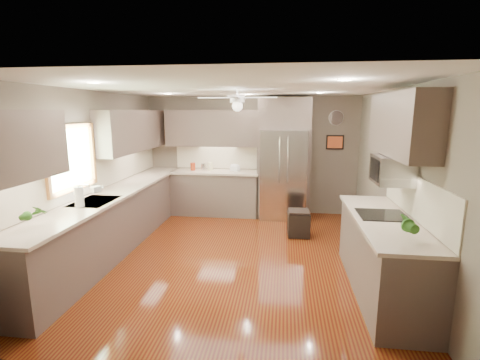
% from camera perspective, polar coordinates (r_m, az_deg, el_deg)
% --- Properties ---
extents(floor, '(5.00, 5.00, 0.00)m').
position_cam_1_polar(floor, '(5.45, -0.83, -12.40)').
color(floor, '#491109').
rests_on(floor, ground).
extents(ceiling, '(5.00, 5.00, 0.00)m').
position_cam_1_polar(ceiling, '(5.00, -0.91, 14.86)').
color(ceiling, white).
rests_on(ceiling, ground).
extents(wall_back, '(4.50, 0.00, 4.50)m').
position_cam_1_polar(wall_back, '(7.53, 1.84, 4.10)').
color(wall_back, '#63584C').
rests_on(wall_back, ground).
extents(wall_front, '(4.50, 0.00, 4.50)m').
position_cam_1_polar(wall_front, '(2.71, -8.50, -9.07)').
color(wall_front, '#63584C').
rests_on(wall_front, ground).
extents(wall_left, '(0.00, 5.00, 5.00)m').
position_cam_1_polar(wall_left, '(5.83, -23.31, 1.10)').
color(wall_left, '#63584C').
rests_on(wall_left, ground).
extents(wall_right, '(0.00, 5.00, 5.00)m').
position_cam_1_polar(wall_right, '(5.26, 24.20, 0.00)').
color(wall_right, '#63584C').
rests_on(wall_right, ground).
extents(canister_a, '(0.10, 0.10, 0.17)m').
position_cam_1_polar(canister_a, '(7.49, -7.75, 2.19)').
color(canister_a, '#982B10').
rests_on(canister_a, back_run).
extents(canister_b, '(0.11, 0.11, 0.16)m').
position_cam_1_polar(canister_b, '(7.48, -6.01, 2.13)').
color(canister_b, silver).
rests_on(canister_b, back_run).
extents(canister_c, '(0.13, 0.13, 0.18)m').
position_cam_1_polar(canister_c, '(7.43, -4.92, 2.25)').
color(canister_c, beige).
rests_on(canister_c, back_run).
extents(soap_bottle, '(0.12, 0.12, 0.20)m').
position_cam_1_polar(soap_bottle, '(5.63, -22.48, -1.36)').
color(soap_bottle, white).
rests_on(soap_bottle, left_run).
extents(potted_plant_left, '(0.18, 0.13, 0.33)m').
position_cam_1_polar(potted_plant_left, '(4.35, -30.77, -4.74)').
color(potted_plant_left, '#2B611B').
rests_on(potted_plant_left, left_run).
extents(potted_plant_right, '(0.20, 0.17, 0.31)m').
position_cam_1_polar(potted_plant_right, '(3.80, 25.77, -6.55)').
color(potted_plant_right, '#2B611B').
rests_on(potted_plant_right, right_run).
extents(bowl, '(0.29, 0.29, 0.06)m').
position_cam_1_polar(bowl, '(7.34, -0.85, 1.70)').
color(bowl, beige).
rests_on(bowl, back_run).
extents(left_run, '(0.65, 4.70, 1.45)m').
position_cam_1_polar(left_run, '(5.99, -19.57, -5.92)').
color(left_run, brown).
rests_on(left_run, ground).
extents(back_run, '(1.85, 0.65, 1.45)m').
position_cam_1_polar(back_run, '(7.48, -3.95, -1.93)').
color(back_run, brown).
rests_on(back_run, ground).
extents(uppers, '(4.50, 4.70, 0.95)m').
position_cam_1_polar(uppers, '(5.84, -7.17, 8.08)').
color(uppers, brown).
rests_on(uppers, wall_left).
extents(window, '(0.05, 1.12, 0.92)m').
position_cam_1_polar(window, '(5.36, -25.98, 3.30)').
color(window, '#BFF2B2').
rests_on(window, wall_left).
extents(sink, '(0.50, 0.70, 0.32)m').
position_cam_1_polar(sink, '(5.32, -22.78, -3.55)').
color(sink, silver).
rests_on(sink, left_run).
extents(refrigerator, '(1.06, 0.75, 2.45)m').
position_cam_1_polar(refrigerator, '(7.17, 7.16, 3.16)').
color(refrigerator, silver).
rests_on(refrigerator, ground).
extents(right_run, '(0.70, 2.20, 1.45)m').
position_cam_1_polar(right_run, '(4.64, 22.42, -11.15)').
color(right_run, brown).
rests_on(right_run, ground).
extents(microwave, '(0.43, 0.55, 0.34)m').
position_cam_1_polar(microwave, '(4.64, 23.70, 1.55)').
color(microwave, silver).
rests_on(microwave, wall_right).
extents(ceiling_fan, '(1.18, 1.18, 0.32)m').
position_cam_1_polar(ceiling_fan, '(5.29, -0.43, 12.84)').
color(ceiling_fan, white).
rests_on(ceiling_fan, ceiling).
extents(recessed_lights, '(2.84, 3.14, 0.01)m').
position_cam_1_polar(recessed_lights, '(5.40, -0.72, 14.52)').
color(recessed_lights, white).
rests_on(recessed_lights, ceiling).
extents(wall_clock, '(0.30, 0.03, 0.30)m').
position_cam_1_polar(wall_clock, '(7.50, 15.51, 9.81)').
color(wall_clock, white).
rests_on(wall_clock, wall_back).
extents(framed_print, '(0.36, 0.03, 0.30)m').
position_cam_1_polar(framed_print, '(7.52, 15.31, 6.00)').
color(framed_print, black).
rests_on(framed_print, wall_back).
extents(stool, '(0.39, 0.39, 0.46)m').
position_cam_1_polar(stool, '(6.27, 9.58, -7.00)').
color(stool, black).
rests_on(stool, ground).
extents(paper_towel, '(0.11, 0.11, 0.29)m').
position_cam_1_polar(paper_towel, '(5.02, -24.89, -2.52)').
color(paper_towel, white).
rests_on(paper_towel, left_run).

